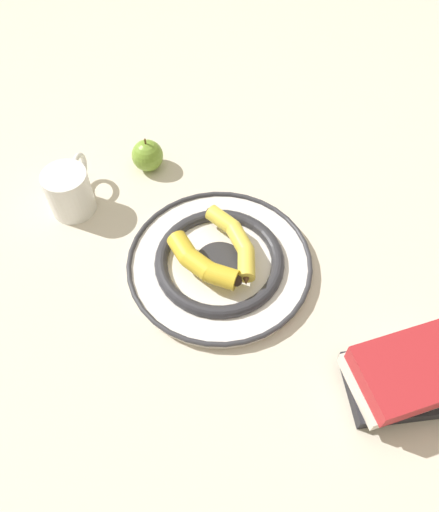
# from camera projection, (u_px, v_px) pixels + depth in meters

# --- Properties ---
(ground_plane) EXTENTS (2.80, 2.80, 0.00)m
(ground_plane) POSITION_uv_depth(u_px,v_px,m) (241.00, 280.00, 0.93)
(ground_plane) COLOR beige
(decorative_bowl) EXTENTS (0.35, 0.35, 0.03)m
(decorative_bowl) POSITION_uv_depth(u_px,v_px,m) (220.00, 262.00, 0.94)
(decorative_bowl) COLOR white
(decorative_bowl) RESTS_ON ground_plane
(banana_a) EXTENTS (0.11, 0.16, 0.04)m
(banana_a) POSITION_uv_depth(u_px,v_px,m) (199.00, 262.00, 0.89)
(banana_a) COLOR gold
(banana_a) RESTS_ON decorative_bowl
(banana_b) EXTENTS (0.07, 0.19, 0.03)m
(banana_b) POSITION_uv_depth(u_px,v_px,m) (237.00, 242.00, 0.92)
(banana_b) COLOR yellow
(banana_b) RESTS_ON decorative_bowl
(book_stack) EXTENTS (0.19, 0.14, 0.09)m
(book_stack) POSITION_uv_depth(u_px,v_px,m) (409.00, 375.00, 0.78)
(book_stack) COLOR black
(book_stack) RESTS_ON ground_plane
(coffee_mug) EXTENTS (0.09, 0.14, 0.10)m
(coffee_mug) POSITION_uv_depth(u_px,v_px,m) (70.00, 190.00, 1.00)
(coffee_mug) COLOR white
(coffee_mug) RESTS_ON ground_plane
(apple) EXTENTS (0.07, 0.07, 0.08)m
(apple) POSITION_uv_depth(u_px,v_px,m) (147.00, 156.00, 1.08)
(apple) COLOR olive
(apple) RESTS_ON ground_plane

